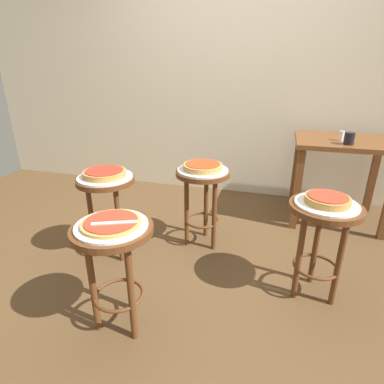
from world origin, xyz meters
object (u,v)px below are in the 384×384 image
(serving_plate_middle, at_px, (327,204))
(pizza_server_knife, at_px, (114,223))
(pizza_foreground, at_px, (111,223))
(pizza_rear, at_px, (203,167))
(stool_middle, at_px, (322,229))
(stool_leftside, at_px, (107,198))
(stool_rear, at_px, (203,190))
(condiment_shaker, at_px, (341,136))
(serving_plate_leftside, at_px, (105,177))
(cup_near_edge, at_px, (349,138))
(pizza_middle, at_px, (327,200))
(serving_plate_foreground, at_px, (112,226))
(dining_table, at_px, (342,155))
(pizza_leftside, at_px, (105,173))
(stool_foreground, at_px, (115,253))
(serving_plate_rear, at_px, (203,170))

(serving_plate_middle, bearing_deg, pizza_server_knife, -150.13)
(pizza_foreground, xyz_separation_m, pizza_rear, (0.22, 0.98, 0.01))
(pizza_rear, bearing_deg, pizza_foreground, -102.64)
(stool_middle, height_order, stool_leftside, same)
(serving_plate_middle, relative_size, stool_rear, 0.57)
(pizza_foreground, bearing_deg, condiment_shaker, 53.23)
(serving_plate_leftside, bearing_deg, cup_near_edge, 28.06)
(pizza_middle, bearing_deg, serving_plate_foreground, -151.69)
(stool_leftside, bearing_deg, stool_middle, -2.84)
(pizza_rear, distance_m, dining_table, 1.33)
(pizza_leftside, distance_m, cup_near_edge, 1.93)
(pizza_foreground, bearing_deg, serving_plate_foreground, 0.00)
(condiment_shaker, bearing_deg, stool_middle, -100.48)
(stool_foreground, xyz_separation_m, cup_near_edge, (1.29, 1.54, 0.35))
(serving_plate_foreground, xyz_separation_m, serving_plate_rear, (0.22, 0.98, 0.00))
(stool_middle, distance_m, pizza_middle, 0.19)
(stool_rear, relative_size, serving_plate_rear, 1.62)
(pizza_middle, distance_m, cup_near_edge, 1.02)
(dining_table, height_order, condiment_shaker, condiment_shaker)
(pizza_middle, relative_size, pizza_rear, 0.85)
(serving_plate_foreground, height_order, pizza_foreground, pizza_foreground)
(stool_rear, height_order, pizza_server_knife, pizza_server_knife)
(serving_plate_foreground, height_order, pizza_server_knife, pizza_server_knife)
(stool_rear, bearing_deg, pizza_leftside, -151.40)
(serving_plate_rear, bearing_deg, pizza_leftside, -151.40)
(stool_leftside, height_order, cup_near_edge, cup_near_edge)
(serving_plate_middle, xyz_separation_m, pizza_server_knife, (-1.02, -0.58, 0.03))
(pizza_foreground, relative_size, pizza_middle, 1.18)
(condiment_shaker, bearing_deg, stool_leftside, -147.92)
(stool_foreground, relative_size, stool_rear, 1.00)
(stool_rear, relative_size, condiment_shaker, 7.56)
(serving_plate_leftside, height_order, serving_plate_rear, same)
(dining_table, xyz_separation_m, condiment_shaker, (-0.05, -0.07, 0.18))
(pizza_foreground, distance_m, stool_rear, 1.02)
(pizza_leftside, xyz_separation_m, pizza_rear, (0.63, 0.34, 0.00))
(serving_plate_leftside, xyz_separation_m, cup_near_edge, (1.70, 0.91, 0.19))
(serving_plate_middle, height_order, pizza_leftside, pizza_leftside)
(stool_middle, height_order, pizza_leftside, pizza_leftside)
(serving_plate_foreground, distance_m, pizza_leftside, 0.76)
(stool_middle, relative_size, stool_rear, 1.00)
(stool_foreground, bearing_deg, pizza_rear, 77.36)
(stool_leftside, bearing_deg, pizza_server_knife, -56.33)
(stool_middle, bearing_deg, serving_plate_middle, 90.00)
(serving_plate_foreground, bearing_deg, pizza_server_knife, -33.69)
(serving_plate_leftside, distance_m, pizza_server_knife, 0.79)
(pizza_middle, bearing_deg, stool_foreground, -151.69)
(stool_middle, height_order, pizza_rear, pizza_rear)
(condiment_shaker, bearing_deg, dining_table, 54.95)
(pizza_foreground, relative_size, serving_plate_middle, 0.84)
(serving_plate_leftside, bearing_deg, stool_leftside, 180.00)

